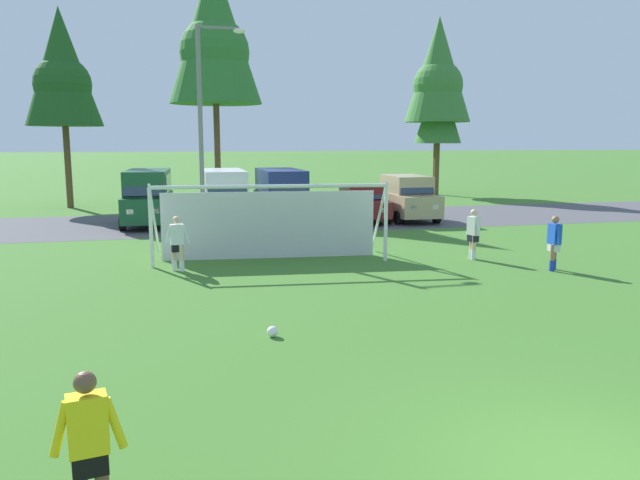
% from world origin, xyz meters
% --- Properties ---
extents(ground_plane, '(400.00, 400.00, 0.00)m').
position_xyz_m(ground_plane, '(0.00, 15.00, 0.00)').
color(ground_plane, '#3D7028').
extents(parking_lot_strip, '(52.00, 8.40, 0.01)m').
position_xyz_m(parking_lot_strip, '(0.00, 23.51, 0.00)').
color(parking_lot_strip, '#4C4C51').
rests_on(parking_lot_strip, ground).
extents(soccer_ball, '(0.22, 0.22, 0.22)m').
position_xyz_m(soccer_ball, '(-2.79, 5.93, 0.11)').
color(soccer_ball, white).
rests_on(soccer_ball, ground).
extents(soccer_goal, '(7.56, 2.60, 2.57)m').
position_xyz_m(soccer_goal, '(-1.57, 13.94, 1.29)').
color(soccer_goal, white).
rests_on(soccer_goal, ground).
extents(referee, '(0.75, 0.31, 1.64)m').
position_xyz_m(referee, '(-5.50, 0.35, 0.82)').
color(referee, brown).
rests_on(referee, ground).
extents(player_striker_near, '(0.33, 0.75, 1.64)m').
position_xyz_m(player_striker_near, '(4.87, 12.42, 0.82)').
color(player_striker_near, beige).
rests_on(player_striker_near, ground).
extents(player_midfield_center, '(0.74, 0.30, 1.64)m').
position_xyz_m(player_midfield_center, '(-4.53, 12.78, 0.82)').
color(player_midfield_center, beige).
rests_on(player_midfield_center, ground).
extents(player_defender_far, '(0.34, 0.73, 1.64)m').
position_xyz_m(player_defender_far, '(6.39, 10.26, 0.82)').
color(player_defender_far, '#936B4C').
rests_on(player_defender_far, ground).
extents(parked_car_slot_far_left, '(2.40, 4.90, 2.52)m').
position_xyz_m(parked_car_slot_far_left, '(-5.69, 23.25, 1.34)').
color(parked_car_slot_far_left, '#194C2D').
rests_on(parked_car_slot_far_left, ground).
extents(parked_car_slot_left, '(2.20, 4.80, 2.52)m').
position_xyz_m(parked_car_slot_left, '(-2.33, 22.58, 1.34)').
color(parked_car_slot_left, silver).
rests_on(parked_car_slot_left, ground).
extents(parked_car_slot_center_left, '(2.24, 4.82, 2.52)m').
position_xyz_m(parked_car_slot_center_left, '(0.29, 22.44, 1.34)').
color(parked_car_slot_center_left, navy).
rests_on(parked_car_slot_center_left, ground).
extents(parked_car_slot_center, '(2.15, 4.26, 1.72)m').
position_xyz_m(parked_car_slot_center, '(4.19, 22.49, 0.88)').
color(parked_car_slot_center, maroon).
rests_on(parked_car_slot_center, ground).
extents(parked_car_slot_center_right, '(2.22, 4.64, 2.16)m').
position_xyz_m(parked_car_slot_center_right, '(6.47, 22.37, 1.11)').
color(parked_car_slot_center_right, tan).
rests_on(parked_car_slot_center_right, ground).
extents(tree_mid_left, '(4.19, 4.19, 11.16)m').
position_xyz_m(tree_mid_left, '(-10.38, 32.10, 7.68)').
color(tree_mid_left, brown).
rests_on(tree_mid_left, ground).
extents(tree_center_back, '(5.37, 5.37, 14.32)m').
position_xyz_m(tree_center_back, '(-1.94, 31.63, 9.86)').
color(tree_center_back, brown).
rests_on(tree_center_back, ground).
extents(tree_mid_right, '(4.61, 4.61, 12.29)m').
position_xyz_m(tree_mid_right, '(13.67, 35.27, 8.46)').
color(tree_mid_right, brown).
rests_on(tree_mid_right, ground).
extents(tree_right_edge, '(3.28, 3.28, 8.75)m').
position_xyz_m(tree_right_edge, '(13.70, 35.12, 6.00)').
color(tree_right_edge, brown).
rests_on(tree_right_edge, ground).
extents(street_lamp, '(2.00, 0.32, 8.26)m').
position_xyz_m(street_lamp, '(-3.28, 19.47, 4.27)').
color(street_lamp, slate).
rests_on(street_lamp, ground).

